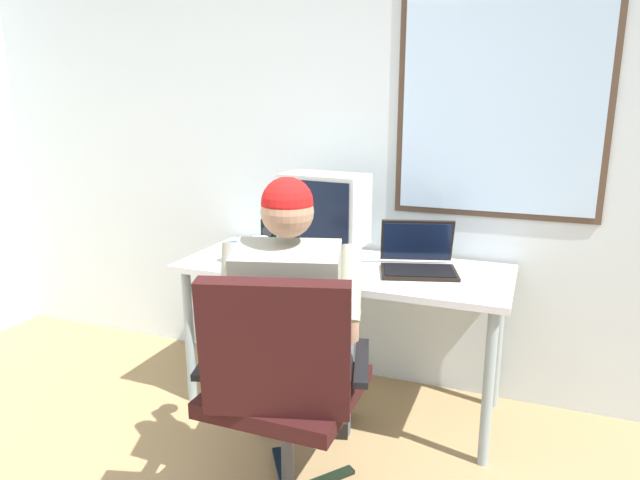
{
  "coord_description": "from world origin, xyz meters",
  "views": [
    {
      "loc": [
        0.87,
        -0.69,
        1.53
      ],
      "look_at": [
        0.04,
        1.43,
        0.96
      ],
      "focal_mm": 31.63,
      "sensor_mm": 36.0,
      "label": 1
    }
  ],
  "objects_px": {
    "wine_glass": "(260,246)",
    "desk_speaker": "(271,235)",
    "desk": "(343,280)",
    "person_seated": "(294,324)",
    "laptop": "(418,257)",
    "crt_monitor": "(324,211)",
    "coffee_mug": "(233,252)",
    "office_chair": "(282,379)"
  },
  "relations": [
    {
      "from": "wine_glass",
      "to": "desk_speaker",
      "type": "relative_size",
      "value": 0.81
    },
    {
      "from": "desk",
      "to": "person_seated",
      "type": "xyz_separation_m",
      "value": [
        0.0,
        -0.6,
        0.0
      ]
    },
    {
      "from": "desk",
      "to": "person_seated",
      "type": "bearing_deg",
      "value": -89.66
    },
    {
      "from": "laptop",
      "to": "wine_glass",
      "type": "bearing_deg",
      "value": -163.41
    },
    {
      "from": "desk",
      "to": "laptop",
      "type": "bearing_deg",
      "value": 10.6
    },
    {
      "from": "desk",
      "to": "laptop",
      "type": "relative_size",
      "value": 3.78
    },
    {
      "from": "person_seated",
      "to": "desk_speaker",
      "type": "relative_size",
      "value": 7.12
    },
    {
      "from": "crt_monitor",
      "to": "laptop",
      "type": "height_order",
      "value": "crt_monitor"
    },
    {
      "from": "coffee_mug",
      "to": "office_chair",
      "type": "bearing_deg",
      "value": -50.25
    },
    {
      "from": "wine_glass",
      "to": "office_chair",
      "type": "bearing_deg",
      "value": -58.08
    },
    {
      "from": "person_seated",
      "to": "coffee_mug",
      "type": "relative_size",
      "value": 13.1
    },
    {
      "from": "wine_glass",
      "to": "laptop",
      "type": "bearing_deg",
      "value": 16.59
    },
    {
      "from": "coffee_mug",
      "to": "desk",
      "type": "bearing_deg",
      "value": 14.85
    },
    {
      "from": "desk",
      "to": "crt_monitor",
      "type": "bearing_deg",
      "value": 162.28
    },
    {
      "from": "person_seated",
      "to": "laptop",
      "type": "xyz_separation_m",
      "value": [
        0.35,
        0.67,
        0.13
      ]
    },
    {
      "from": "office_chair",
      "to": "laptop",
      "type": "distance_m",
      "value": 1.0
    },
    {
      "from": "crt_monitor",
      "to": "person_seated",
      "type": "bearing_deg",
      "value": -79.48
    },
    {
      "from": "crt_monitor",
      "to": "desk_speaker",
      "type": "distance_m",
      "value": 0.38
    },
    {
      "from": "office_chair",
      "to": "laptop",
      "type": "relative_size",
      "value": 2.32
    },
    {
      "from": "crt_monitor",
      "to": "desk",
      "type": "bearing_deg",
      "value": -17.72
    },
    {
      "from": "person_seated",
      "to": "crt_monitor",
      "type": "height_order",
      "value": "person_seated"
    },
    {
      "from": "office_chair",
      "to": "wine_glass",
      "type": "xyz_separation_m",
      "value": [
        -0.44,
        0.71,
        0.27
      ]
    },
    {
      "from": "office_chair",
      "to": "person_seated",
      "type": "xyz_separation_m",
      "value": [
        -0.06,
        0.26,
        0.1
      ]
    },
    {
      "from": "person_seated",
      "to": "laptop",
      "type": "height_order",
      "value": "person_seated"
    },
    {
      "from": "desk_speaker",
      "to": "coffee_mug",
      "type": "height_order",
      "value": "desk_speaker"
    },
    {
      "from": "person_seated",
      "to": "wine_glass",
      "type": "height_order",
      "value": "person_seated"
    },
    {
      "from": "person_seated",
      "to": "desk_speaker",
      "type": "xyz_separation_m",
      "value": [
        -0.45,
        0.71,
        0.16
      ]
    },
    {
      "from": "office_chair",
      "to": "coffee_mug",
      "type": "relative_size",
      "value": 10.14
    },
    {
      "from": "crt_monitor",
      "to": "coffee_mug",
      "type": "distance_m",
      "value": 0.5
    },
    {
      "from": "crt_monitor",
      "to": "wine_glass",
      "type": "bearing_deg",
      "value": -144.03
    },
    {
      "from": "office_chair",
      "to": "desk_speaker",
      "type": "height_order",
      "value": "office_chair"
    },
    {
      "from": "desk",
      "to": "office_chair",
      "type": "distance_m",
      "value": 0.87
    },
    {
      "from": "desk",
      "to": "person_seated",
      "type": "distance_m",
      "value": 0.6
    },
    {
      "from": "coffee_mug",
      "to": "desk_speaker",
      "type": "bearing_deg",
      "value": 71.15
    },
    {
      "from": "person_seated",
      "to": "crt_monitor",
      "type": "relative_size",
      "value": 2.9
    },
    {
      "from": "crt_monitor",
      "to": "wine_glass",
      "type": "relative_size",
      "value": 3.05
    },
    {
      "from": "person_seated",
      "to": "crt_monitor",
      "type": "bearing_deg",
      "value": 100.52
    },
    {
      "from": "crt_monitor",
      "to": "coffee_mug",
      "type": "relative_size",
      "value": 4.52
    },
    {
      "from": "laptop",
      "to": "desk_speaker",
      "type": "height_order",
      "value": "laptop"
    },
    {
      "from": "office_chair",
      "to": "coffee_mug",
      "type": "height_order",
      "value": "office_chair"
    },
    {
      "from": "laptop",
      "to": "wine_glass",
      "type": "xyz_separation_m",
      "value": [
        -0.73,
        -0.22,
        0.04
      ]
    },
    {
      "from": "wine_glass",
      "to": "coffee_mug",
      "type": "height_order",
      "value": "wine_glass"
    }
  ]
}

